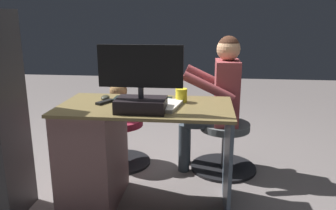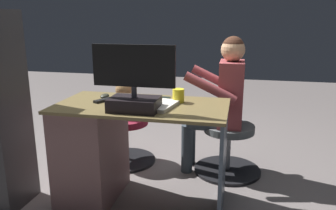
{
  "view_description": "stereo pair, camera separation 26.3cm",
  "coord_description": "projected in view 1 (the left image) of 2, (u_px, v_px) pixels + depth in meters",
  "views": [
    {
      "loc": [
        -0.41,
        2.56,
        1.35
      ],
      "look_at": [
        -0.12,
        0.03,
        0.68
      ],
      "focal_mm": 35.96,
      "sensor_mm": 36.0,
      "label": 1
    },
    {
      "loc": [
        -0.66,
        2.52,
        1.35
      ],
      "look_at": [
        -0.12,
        0.03,
        0.68
      ],
      "focal_mm": 35.96,
      "sensor_mm": 36.0,
      "label": 2
    }
  ],
  "objects": [
    {
      "name": "teddy_bear",
      "position": [
        119.0,
        102.0,
        3.06
      ],
      "size": [
        0.25,
        0.25,
        0.36
      ],
      "color": "#A37847",
      "rests_on": "office_chair_teddy"
    },
    {
      "name": "monitor",
      "position": [
        141.0,
        90.0,
        2.14
      ],
      "size": [
        0.54,
        0.22,
        0.43
      ],
      "color": "black",
      "rests_on": "desk"
    },
    {
      "name": "keyboard",
      "position": [
        143.0,
        99.0,
        2.45
      ],
      "size": [
        0.42,
        0.14,
        0.02
      ],
      "primitive_type": "cube",
      "color": "black",
      "rests_on": "desk"
    },
    {
      "name": "notebook_binder",
      "position": [
        163.0,
        105.0,
        2.28
      ],
      "size": [
        0.27,
        0.33,
        0.02
      ],
      "primitive_type": "cube",
      "rotation": [
        0.0,
        0.0,
        -0.18
      ],
      "color": "silver",
      "rests_on": "desk"
    },
    {
      "name": "ground_plane",
      "position": [
        154.0,
        181.0,
        2.85
      ],
      "size": [
        10.0,
        10.0,
        0.0
      ],
      "primitive_type": "plane",
      "color": "slate"
    },
    {
      "name": "tv_remote",
      "position": [
        105.0,
        102.0,
        2.38
      ],
      "size": [
        0.11,
        0.15,
        0.02
      ],
      "primitive_type": "cube",
      "rotation": [
        0.0,
        0.0,
        -0.49
      ],
      "color": "black",
      "rests_on": "desk"
    },
    {
      "name": "desk",
      "position": [
        104.0,
        151.0,
        2.45
      ],
      "size": [
        1.2,
        0.64,
        0.76
      ],
      "color": "brown",
      "rests_on": "ground_plane"
    },
    {
      "name": "cup",
      "position": [
        181.0,
        95.0,
        2.4
      ],
      "size": [
        0.08,
        0.08,
        0.1
      ],
      "primitive_type": "cylinder",
      "color": "yellow",
      "rests_on": "desk"
    },
    {
      "name": "person",
      "position": [
        218.0,
        94.0,
        2.91
      ],
      "size": [
        0.51,
        0.48,
        1.2
      ],
      "color": "#984044",
      "rests_on": "ground_plane"
    },
    {
      "name": "visitor_chair",
      "position": [
        224.0,
        144.0,
        3.02
      ],
      "size": [
        0.59,
        0.59,
        0.44
      ],
      "color": "black",
      "rests_on": "ground_plane"
    },
    {
      "name": "office_chair_teddy",
      "position": [
        120.0,
        139.0,
        3.14
      ],
      "size": [
        0.55,
        0.55,
        0.44
      ],
      "color": "black",
      "rests_on": "ground_plane"
    },
    {
      "name": "computer_mouse",
      "position": [
        105.0,
        98.0,
        2.46
      ],
      "size": [
        0.06,
        0.1,
        0.04
      ],
      "primitive_type": "ellipsoid",
      "color": "#2F3024",
      "rests_on": "desk"
    }
  ]
}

